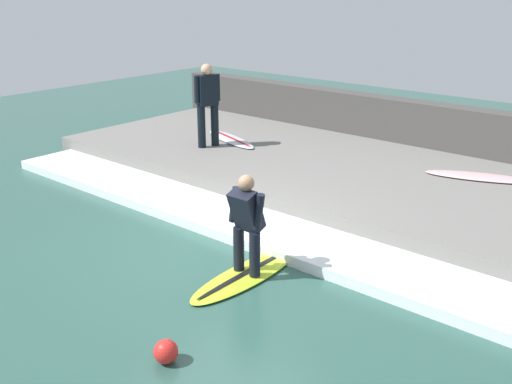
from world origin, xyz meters
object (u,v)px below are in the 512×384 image
object	(u,v)px
surfer_riding	(246,220)
surfboard_waiting_near	(231,139)
surfboard_riding	(247,274)
surfer_waiting_near	(207,101)
marker_buoy	(166,352)
surfboard_spare	(481,177)

from	to	relation	value
surfer_riding	surfboard_waiting_near	xyz separation A→B (m)	(4.04, 3.97, -0.40)
surfboard_riding	surfer_waiting_near	bearing A→B (deg)	49.90
surfboard_waiting_near	surfer_waiting_near	bearing A→B (deg)	177.38
marker_buoy	surfer_waiting_near	bearing A→B (deg)	40.80
surfboard_spare	surfer_waiting_near	bearing A→B (deg)	106.78
surfer_riding	surfboard_waiting_near	bearing A→B (deg)	44.55
surfboard_riding	marker_buoy	bearing A→B (deg)	-162.89
surfer_waiting_near	surfer_riding	bearing A→B (deg)	-130.10
surfboard_riding	surfer_riding	world-z (taller)	surfer_riding
surfer_riding	surfboard_spare	bearing A→B (deg)	-14.03
surfer_riding	surfboard_spare	distance (m)	5.12
surfboard_riding	marker_buoy	distance (m)	2.06
surfer_waiting_near	marker_buoy	distance (m)	7.16
surfboard_riding	surfboard_waiting_near	bearing A→B (deg)	44.55
surfboard_waiting_near	marker_buoy	world-z (taller)	surfboard_waiting_near
marker_buoy	surfer_riding	bearing A→B (deg)	17.11
surfer_waiting_near	surfboard_waiting_near	bearing A→B (deg)	-2.62
surfboard_waiting_near	marker_buoy	bearing A→B (deg)	-142.68
surfboard_riding	surfer_riding	xyz separation A→B (m)	(0.00, 0.00, 0.79)
surfer_riding	surfer_waiting_near	world-z (taller)	surfer_waiting_near
surfboard_waiting_near	surfboard_riding	bearing A→B (deg)	-135.45
surfer_riding	surfer_waiting_near	bearing A→B (deg)	49.90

